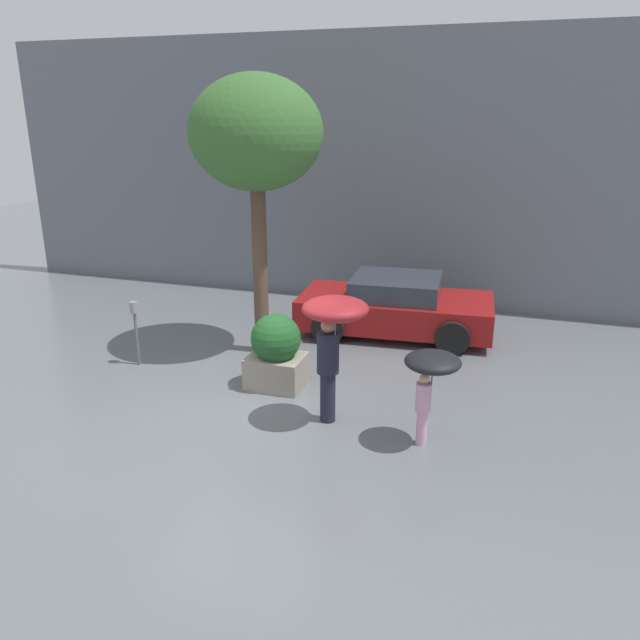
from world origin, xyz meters
TOP-DOWN VIEW (x-y plane):
  - ground_plane at (0.00, 0.00)m, footprint 40.00×40.00m
  - building_facade at (0.00, 6.50)m, footprint 18.00×0.30m
  - planter_box at (0.18, 1.08)m, footprint 0.91×0.81m
  - person_adult at (1.43, 0.15)m, footprint 0.93×0.93m
  - person_child at (2.84, -0.06)m, footprint 0.75×0.75m
  - parked_car_near at (1.49, 4.25)m, footprint 3.96×2.26m
  - street_tree at (-0.69, 2.50)m, footprint 2.31×2.31m
  - parking_meter at (-2.52, 1.16)m, footprint 0.14×0.14m

SIDE VIEW (x-z plane):
  - ground_plane at x=0.00m, z-range 0.00..0.00m
  - parked_car_near at x=1.49m, z-range -0.03..1.16m
  - planter_box at x=0.18m, z-range -0.01..1.23m
  - parking_meter at x=-2.52m, z-range 0.26..1.44m
  - person_child at x=2.84m, z-range 0.43..1.77m
  - person_adult at x=1.43m, z-range 0.54..2.45m
  - building_facade at x=0.00m, z-range 0.00..6.00m
  - street_tree at x=-0.69m, z-range 1.45..6.40m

